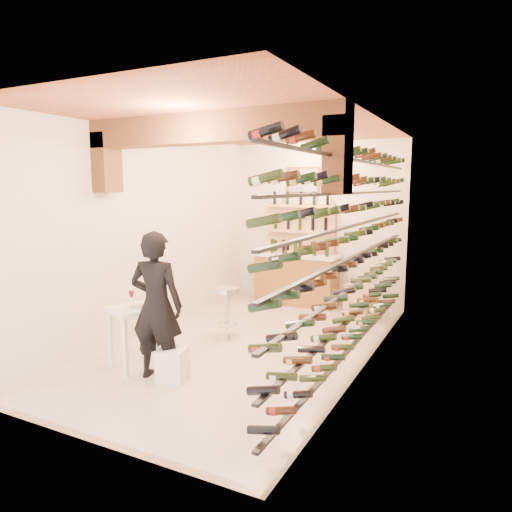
{
  "coord_description": "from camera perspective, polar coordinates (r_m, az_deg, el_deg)",
  "views": [
    {
      "loc": [
        3.14,
        -5.87,
        2.32
      ],
      "look_at": [
        0.0,
        0.3,
        1.3
      ],
      "focal_mm": 32.78,
      "sensor_mm": 36.0,
      "label": 1
    }
  ],
  "objects": [
    {
      "name": "chrome_barstool",
      "position": [
        7.23,
        -3.56,
        -6.51
      ],
      "size": [
        0.42,
        0.42,
        0.8
      ],
      "rotation": [
        0.0,
        0.0,
        -0.09
      ],
      "color": "silver",
      "rests_on": "ground"
    },
    {
      "name": "person",
      "position": [
        5.79,
        -12.06,
        -5.94
      ],
      "size": [
        0.73,
        0.56,
        1.82
      ],
      "primitive_type": "imported",
      "rotation": [
        0.0,
        0.0,
        3.34
      ],
      "color": "black",
      "rests_on": "ground"
    },
    {
      "name": "crate_upper",
      "position": [
        8.53,
        12.68,
        -4.47
      ],
      "size": [
        0.6,
        0.49,
        0.3
      ],
      "primitive_type": "cube",
      "rotation": [
        0.0,
        0.0,
        -0.29
      ],
      "color": "tan",
      "rests_on": "crate_lower"
    },
    {
      "name": "crate_lower",
      "position": [
        8.6,
        12.62,
        -6.44
      ],
      "size": [
        0.61,
        0.53,
        0.3
      ],
      "primitive_type": "cube",
      "rotation": [
        0.0,
        0.0,
        -0.44
      ],
      "color": "tan",
      "rests_on": "ground"
    },
    {
      "name": "back_shelving",
      "position": [
        9.48,
        5.48,
        1.37
      ],
      "size": [
        1.4,
        0.31,
        2.73
      ],
      "color": "tan",
      "rests_on": "ground"
    },
    {
      "name": "tasting_table",
      "position": [
        6.23,
        -14.73,
        -7.38
      ],
      "size": [
        0.73,
        0.73,
        0.97
      ],
      "rotation": [
        0.0,
        0.0,
        -0.41
      ],
      "color": "white",
      "rests_on": "ground"
    },
    {
      "name": "ground",
      "position": [
        7.05,
        -1.12,
        -10.83
      ],
      "size": [
        6.0,
        6.0,
        0.0
      ],
      "primitive_type": "plane",
      "color": "beige",
      "rests_on": "ground"
    },
    {
      "name": "back_counter",
      "position": [
        9.36,
        4.89,
        -2.66
      ],
      "size": [
        1.7,
        0.62,
        1.29
      ],
      "color": "#98652F",
      "rests_on": "ground"
    },
    {
      "name": "white_stool",
      "position": [
        5.86,
        -10.13,
        -12.95
      ],
      "size": [
        0.39,
        0.39,
        0.4
      ],
      "primitive_type": "cube",
      "rotation": [
        0.0,
        0.0,
        0.24
      ],
      "color": "white",
      "rests_on": "ground"
    },
    {
      "name": "room_shell",
      "position": [
        6.43,
        -2.28,
        7.76
      ],
      "size": [
        3.52,
        6.02,
        3.21
      ],
      "color": "silver",
      "rests_on": "ground"
    },
    {
      "name": "wine_rack",
      "position": [
        6.14,
        11.55,
        0.98
      ],
      "size": [
        0.32,
        5.7,
        2.56
      ],
      "color": "black",
      "rests_on": "ground"
    }
  ]
}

